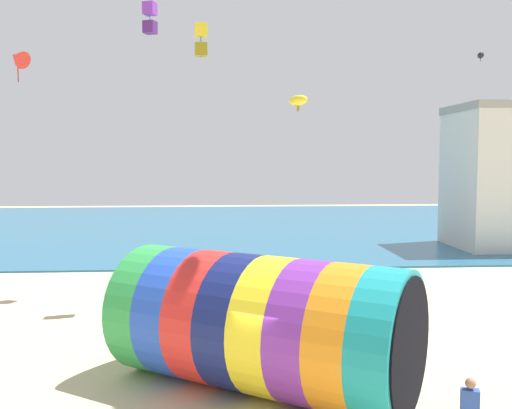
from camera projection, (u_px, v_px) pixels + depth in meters
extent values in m
plane|color=#CCBA8C|center=(282.00, 403.00, 14.04)|extent=(120.00, 120.00, 0.00)
cube|color=#236084|center=(237.00, 226.00, 50.72)|extent=(120.00, 40.00, 0.10)
cylinder|color=green|center=(159.00, 307.00, 16.34)|extent=(2.74, 3.49, 3.54)
cylinder|color=blue|center=(186.00, 312.00, 15.87)|extent=(2.74, 3.49, 3.54)
cylinder|color=red|center=(214.00, 316.00, 15.40)|extent=(2.74, 3.49, 3.54)
cylinder|color=navy|center=(245.00, 321.00, 14.93)|extent=(2.74, 3.49, 3.54)
cylinder|color=yellow|center=(277.00, 326.00, 14.46)|extent=(2.74, 3.49, 3.54)
cylinder|color=purple|center=(312.00, 332.00, 13.99)|extent=(2.74, 3.49, 3.54)
cylinder|color=orange|center=(349.00, 338.00, 13.52)|extent=(2.74, 3.49, 3.54)
cylinder|color=teal|center=(389.00, 345.00, 13.05)|extent=(2.74, 3.49, 3.54)
cylinder|color=black|center=(411.00, 348.00, 12.80)|extent=(1.83, 2.76, 3.26)
cube|color=#2D4CA5|center=(470.00, 404.00, 11.46)|extent=(0.41, 0.33, 0.60)
sphere|color=#9E7051|center=(471.00, 383.00, 11.43)|extent=(0.22, 0.22, 0.22)
cube|color=yellow|center=(201.00, 30.00, 22.84)|extent=(0.52, 0.52, 0.51)
cube|color=olive|center=(201.00, 50.00, 22.90)|extent=(0.52, 0.52, 0.51)
cylinder|color=black|center=(201.00, 40.00, 22.87)|extent=(0.02, 0.02, 1.37)
ellipsoid|color=yellow|center=(298.00, 100.00, 21.47)|extent=(0.95, 1.31, 0.51)
cube|color=olive|center=(298.00, 107.00, 21.49)|extent=(0.08, 0.17, 0.31)
cone|color=red|center=(18.00, 58.00, 17.28)|extent=(0.89, 0.86, 0.71)
cylinder|color=maroon|center=(18.00, 72.00, 17.31)|extent=(0.03, 0.03, 0.59)
ellipsoid|color=black|center=(481.00, 55.00, 27.26)|extent=(0.70, 0.93, 0.36)
cube|color=black|center=(481.00, 59.00, 27.27)|extent=(0.07, 0.12, 0.22)
cube|color=purple|center=(150.00, 9.00, 25.18)|extent=(0.65, 0.65, 0.54)
cube|color=#4C1E6B|center=(150.00, 27.00, 25.24)|extent=(0.65, 0.65, 0.54)
cylinder|color=black|center=(150.00, 18.00, 25.21)|extent=(0.02, 0.02, 1.45)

